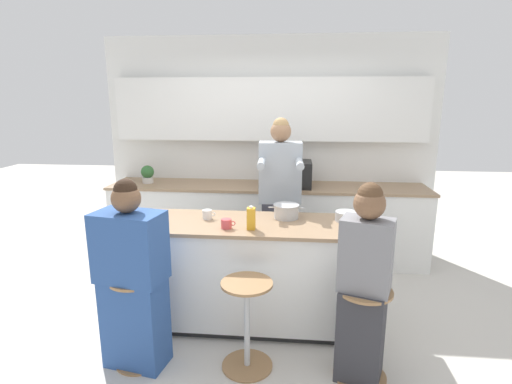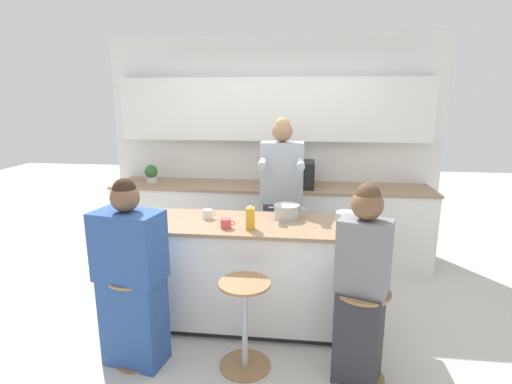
{
  "view_description": "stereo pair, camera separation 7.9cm",
  "coord_description": "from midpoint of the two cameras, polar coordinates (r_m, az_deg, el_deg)",
  "views": [
    {
      "loc": [
        0.32,
        -3.21,
        1.97
      ],
      "look_at": [
        0.0,
        0.07,
        1.18
      ],
      "focal_mm": 28.0,
      "sensor_mm": 36.0,
      "label": 1
    },
    {
      "loc": [
        0.4,
        -3.2,
        1.97
      ],
      "look_at": [
        0.0,
        0.07,
        1.18
      ],
      "focal_mm": 28.0,
      "sensor_mm": 36.0,
      "label": 2
    }
  ],
  "objects": [
    {
      "name": "ground_plane",
      "position": [
        3.78,
        -0.74,
        -18.0
      ],
      "size": [
        16.0,
        16.0,
        0.0
      ],
      "primitive_type": "plane",
      "color": "beige"
    },
    {
      "name": "wall_back",
      "position": [
        5.02,
        1.45,
        8.52
      ],
      "size": [
        4.1,
        0.22,
        2.7
      ],
      "color": "silver",
      "rests_on": "ground_plane"
    },
    {
      "name": "back_counter",
      "position": [
        4.93,
        1.11,
        -4.35
      ],
      "size": [
        3.8,
        0.66,
        0.93
      ],
      "color": "white",
      "rests_on": "ground_plane"
    },
    {
      "name": "kitchen_island",
      "position": [
        3.56,
        -0.76,
        -11.48
      ],
      "size": [
        2.06,
        0.7,
        0.93
      ],
      "color": "black",
      "rests_on": "ground_plane"
    },
    {
      "name": "bar_stool_leftmost",
      "position": [
        3.25,
        -17.27,
        -16.58
      ],
      "size": [
        0.38,
        0.38,
        0.68
      ],
      "color": "#997047",
      "rests_on": "ground_plane"
    },
    {
      "name": "bar_stool_center",
      "position": [
        3.06,
        -2.08,
        -17.97
      ],
      "size": [
        0.38,
        0.38,
        0.68
      ],
      "color": "#997047",
      "rests_on": "ground_plane"
    },
    {
      "name": "bar_stool_rightmost",
      "position": [
        3.05,
        14.23,
        -18.55
      ],
      "size": [
        0.38,
        0.38,
        0.68
      ],
      "color": "#997047",
      "rests_on": "ground_plane"
    },
    {
      "name": "person_cooking",
      "position": [
        4.06,
        2.85,
        -2.08
      ],
      "size": [
        0.44,
        0.57,
        1.78
      ],
      "rotation": [
        0.0,
        0.0,
        0.04
      ],
      "color": "#383842",
      "rests_on": "ground_plane"
    },
    {
      "name": "person_wrapped_blanket",
      "position": [
        3.1,
        -17.95,
        -12.01
      ],
      "size": [
        0.53,
        0.37,
        1.43
      ],
      "rotation": [
        0.0,
        0.0,
        -0.19
      ],
      "color": "#2D5193",
      "rests_on": "ground_plane"
    },
    {
      "name": "person_seated_near",
      "position": [
        2.9,
        14.35,
        -13.48
      ],
      "size": [
        0.39,
        0.35,
        1.44
      ],
      "rotation": [
        0.0,
        0.0,
        -0.33
      ],
      "color": "#333338",
      "rests_on": "ground_plane"
    },
    {
      "name": "cooking_pot",
      "position": [
        3.51,
        3.7,
        -2.76
      ],
      "size": [
        0.31,
        0.23,
        0.12
      ],
      "color": "#B7BABC",
      "rests_on": "kitchen_island"
    },
    {
      "name": "fruit_bowl",
      "position": [
        3.5,
        12.14,
        -3.41
      ],
      "size": [
        0.19,
        0.19,
        0.08
      ],
      "color": "#B7BABC",
      "rests_on": "kitchen_island"
    },
    {
      "name": "coffee_cup_near",
      "position": [
        3.51,
        -7.62,
        -3.19
      ],
      "size": [
        0.12,
        0.08,
        0.08
      ],
      "color": "white",
      "rests_on": "kitchen_island"
    },
    {
      "name": "coffee_cup_far",
      "position": [
        3.25,
        -4.94,
        -4.52
      ],
      "size": [
        0.12,
        0.09,
        0.08
      ],
      "color": "#DB4C51",
      "rests_on": "kitchen_island"
    },
    {
      "name": "banana_bunch",
      "position": [
        3.26,
        13.9,
        -5.07
      ],
      "size": [
        0.16,
        0.11,
        0.05
      ],
      "color": "yellow",
      "rests_on": "kitchen_island"
    },
    {
      "name": "juice_carton",
      "position": [
        3.2,
        -1.41,
        -3.8
      ],
      "size": [
        0.07,
        0.07,
        0.19
      ],
      "color": "gold",
      "rests_on": "kitchen_island"
    },
    {
      "name": "microwave",
      "position": [
        4.72,
        4.51,
        2.59
      ],
      "size": [
        0.48,
        0.4,
        0.3
      ],
      "color": "black",
      "rests_on": "back_counter"
    },
    {
      "name": "potted_plant",
      "position": [
        5.11,
        -15.66,
        2.51
      ],
      "size": [
        0.16,
        0.16,
        0.22
      ],
      "color": "beige",
      "rests_on": "back_counter"
    }
  ]
}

